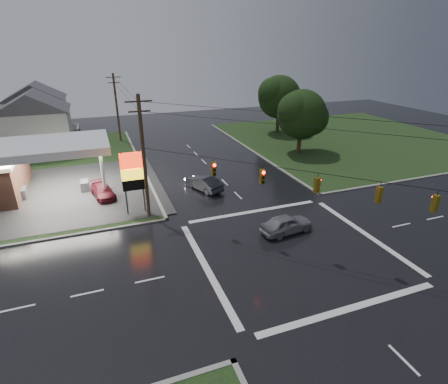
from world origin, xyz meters
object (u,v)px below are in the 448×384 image
object	(u,v)px
house_far	(38,108)
car_north	(204,183)
house_near	(36,121)
tree_ne_near	(302,114)
pylon_sign	(133,173)
utility_pole_n	(117,107)
car_pump	(103,191)
tree_ne_far	(280,97)
car_crossing	(287,224)
utility_pole_nw	(144,157)

from	to	relation	value
house_far	car_north	distance (m)	39.40
house_near	tree_ne_near	world-z (taller)	tree_ne_near
house_far	pylon_sign	bearing A→B (deg)	-73.02
pylon_sign	utility_pole_n	xyz separation A→B (m)	(1.00, 27.50, 1.46)
car_pump	tree_ne_near	bearing A→B (deg)	1.85
tree_ne_far	car_crossing	bearing A→B (deg)	-117.31
tree_ne_near	tree_ne_far	distance (m)	12.39
house_far	tree_ne_far	xyz separation A→B (m)	(39.10, -14.01, 1.77)
tree_ne_near	car_north	size ratio (longest dim) A/B	1.88
house_near	tree_ne_near	xyz separation A→B (m)	(35.09, -14.01, 1.16)
tree_ne_far	car_north	distance (m)	29.01
tree_ne_far	car_north	xyz separation A→B (m)	(-20.03, -20.28, -5.39)
pylon_sign	car_crossing	distance (m)	14.28
utility_pole_n	tree_ne_far	bearing A→B (deg)	-8.55
house_near	house_far	xyz separation A→B (m)	(-1.00, 12.00, 0.00)
tree_ne_near	tree_ne_far	xyz separation A→B (m)	(3.01, 12.00, 0.62)
house_far	car_pump	world-z (taller)	house_far
pylon_sign	tree_ne_near	distance (m)	27.23
utility_pole_n	car_north	xyz separation A→B (m)	(6.62, -24.28, -4.68)
utility_pole_n	tree_ne_near	world-z (taller)	utility_pole_n
utility_pole_nw	utility_pole_n	xyz separation A→B (m)	(0.00, 28.50, -0.25)
utility_pole_n	tree_ne_near	distance (m)	28.55
pylon_sign	utility_pole_n	world-z (taller)	utility_pole_n
utility_pole_n	car_north	size ratio (longest dim) A/B	2.19
car_crossing	car_pump	world-z (taller)	car_crossing
house_far	tree_ne_far	world-z (taller)	tree_ne_far
car_north	house_far	bearing A→B (deg)	-82.27
tree_ne_far	house_near	bearing A→B (deg)	176.99
utility_pole_n	car_crossing	xyz separation A→B (m)	(10.39, -35.50, -4.69)
house_near	tree_ne_far	distance (m)	38.19
tree_ne_far	car_north	size ratio (longest dim) A/B	2.05
tree_ne_near	utility_pole_nw	bearing A→B (deg)	-152.14
utility_pole_n	car_crossing	size ratio (longest dim) A/B	2.29
utility_pole_nw	house_near	xyz separation A→B (m)	(-11.45, 26.50, -1.32)
tree_ne_near	car_pump	xyz separation A→B (m)	(-27.39, -6.49, -4.90)
utility_pole_n	car_crossing	world-z (taller)	utility_pole_n
house_near	car_north	size ratio (longest dim) A/B	2.31
house_far	car_north	bearing A→B (deg)	-60.92
car_crossing	car_pump	xyz separation A→B (m)	(-14.13, 13.00, -0.13)
car_north	utility_pole_n	bearing A→B (deg)	-96.11
car_north	car_pump	xyz separation A→B (m)	(-10.37, 1.79, -0.13)
tree_ne_far	utility_pole_nw	bearing A→B (deg)	-137.41
pylon_sign	tree_ne_near	bearing A→B (deg)	25.01
house_near	car_crossing	distance (m)	40.15
tree_ne_near	car_north	bearing A→B (deg)	-154.07
utility_pole_n	tree_ne_near	xyz separation A→B (m)	(23.64, -16.01, 0.09)
utility_pole_n	tree_ne_near	size ratio (longest dim) A/B	1.17
house_near	car_pump	world-z (taller)	house_near
pylon_sign	car_crossing	world-z (taller)	pylon_sign
utility_pole_n	house_near	world-z (taller)	utility_pole_n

